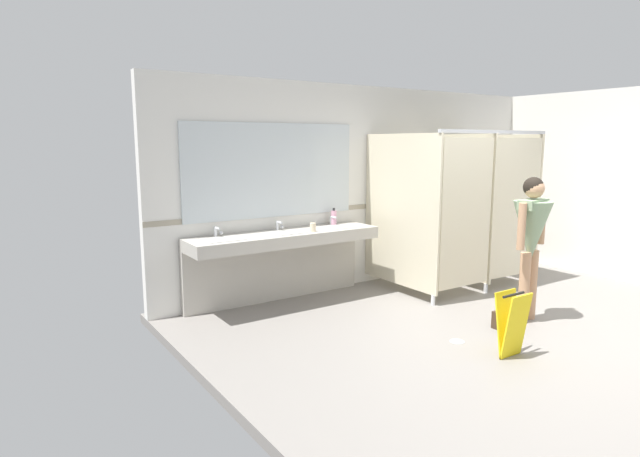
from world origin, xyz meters
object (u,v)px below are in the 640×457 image
Objects in this scene: person_standing at (531,232)px; handbag at (505,318)px; soap_dispenser at (334,217)px; wet_floor_sign at (512,324)px; paper_cup at (313,227)px.

handbag is at bearing -177.10° from person_standing.
soap_dispenser reaches higher than wet_floor_sign.
person_standing is 2.63× the size of wet_floor_sign.
paper_cup reaches higher than wet_floor_sign.
handbag is 2.32m from paper_cup.
paper_cup is at bearing 104.78° from wet_floor_sign.
wet_floor_sign is at bearing -139.02° from handbag.
paper_cup is 2.48m from wet_floor_sign.
person_standing reaches higher than wet_floor_sign.
paper_cup is (-1.19, 1.82, 0.82)m from handbag.
paper_cup is at bearing 131.33° from person_standing.
person_standing is 1.29m from wet_floor_sign.
person_standing is at bearing -62.95° from soap_dispenser.
wet_floor_sign reaches higher than handbag.
wet_floor_sign is (0.10, -2.62, -0.66)m from soap_dispenser.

